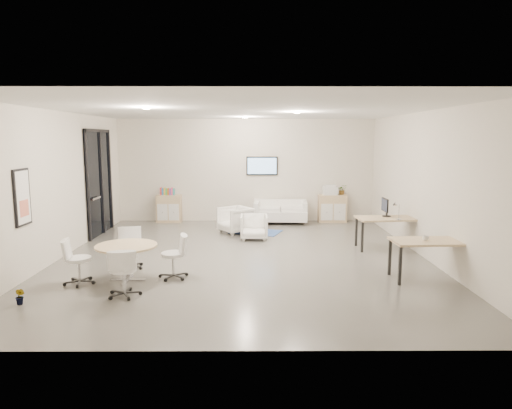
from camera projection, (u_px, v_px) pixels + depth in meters
The scene contains 21 objects.
room_shell at pixel (243, 185), 9.87m from camera, with size 9.60×10.60×4.80m.
glass_door at pixel (99, 179), 12.35m from camera, with size 0.09×1.90×2.85m.
artwork at pixel (22, 198), 8.28m from camera, with size 0.05×0.54×1.04m.
wall_tv at pixel (262, 166), 14.27m from camera, with size 0.98×0.06×0.58m.
ceiling_spots at pixel (235, 113), 10.47m from camera, with size 3.14×4.14×0.03m.
sideboard_left at pixel (169, 209), 14.26m from camera, with size 0.76×0.39×0.85m.
sideboard_right at pixel (332, 208), 14.28m from camera, with size 0.86×0.42×0.86m.
books at pixel (167, 192), 14.19m from camera, with size 0.44×0.14×0.22m.
printer at pixel (330, 190), 14.20m from camera, with size 0.44×0.37×0.31m.
loveseat at pixel (281, 212), 14.11m from camera, with size 1.68×0.93×0.61m.
blue_rug at pixel (256, 232), 12.81m from camera, with size 1.33×0.89×0.01m, color #2C4C88.
armchair_left at pixel (235, 219), 12.64m from camera, with size 0.77×0.73×0.80m, color white.
armchair_right at pixel (254, 226), 11.85m from camera, with size 0.69×0.65×0.71m, color white.
desk_rear at pixel (388, 221), 10.76m from camera, with size 1.51×0.85×0.76m.
desk_front at pixel (432, 244), 8.40m from camera, with size 1.47×0.78×0.75m.
monitor at pixel (385, 207), 10.86m from camera, with size 0.20×0.50×0.44m.
round_table at pixel (126, 249), 8.35m from camera, with size 1.12×1.12×0.68m.
meeting_chairs at pixel (127, 259), 8.38m from camera, with size 2.33×2.33×0.82m.
plant_cabinet at pixel (342, 191), 14.23m from camera, with size 0.28×0.31×0.24m, color #3F7F3F.
plant_floor at pixel (21, 301), 7.21m from camera, with size 0.15×0.28×0.12m, color #3F7F3F.
cup at pixel (426, 238), 8.35m from camera, with size 0.11×0.09×0.11m, color white.
Camera 1 is at (0.24, -9.83, 2.62)m, focal length 32.00 mm.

